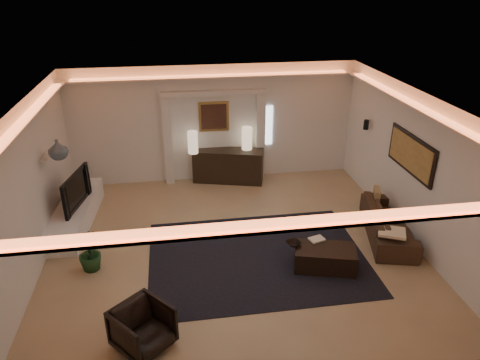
{
  "coord_description": "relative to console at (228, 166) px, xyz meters",
  "views": [
    {
      "loc": [
        -1.0,
        -7.04,
        4.87
      ],
      "look_at": [
        0.2,
        0.6,
        1.25
      ],
      "focal_mm": 33.45,
      "sensor_mm": 36.0,
      "label": 1
    }
  ],
  "objects": [
    {
      "name": "floor",
      "position": [
        -0.32,
        -3.25,
        -0.4
      ],
      "size": [
        7.0,
        7.0,
        0.0
      ],
      "primitive_type": "plane",
      "color": "tan",
      "rests_on": "ground"
    },
    {
      "name": "ceiling",
      "position": [
        -0.32,
        -3.25,
        2.5
      ],
      "size": [
        7.0,
        7.0,
        0.0
      ],
      "primitive_type": "plane",
      "rotation": [
        3.14,
        0.0,
        0.0
      ],
      "color": "white",
      "rests_on": "ground"
    },
    {
      "name": "wall_back",
      "position": [
        -0.32,
        0.25,
        1.05
      ],
      "size": [
        7.0,
        0.0,
        7.0
      ],
      "primitive_type": "plane",
      "rotation": [
        1.57,
        0.0,
        0.0
      ],
      "color": "white",
      "rests_on": "ground"
    },
    {
      "name": "wall_front",
      "position": [
        -0.32,
        -6.75,
        1.05
      ],
      "size": [
        7.0,
        0.0,
        7.0
      ],
      "primitive_type": "plane",
      "rotation": [
        -1.57,
        0.0,
        0.0
      ],
      "color": "white",
      "rests_on": "ground"
    },
    {
      "name": "wall_left",
      "position": [
        -3.82,
        -3.25,
        1.05
      ],
      "size": [
        0.0,
        7.0,
        7.0
      ],
      "primitive_type": "plane",
      "rotation": [
        1.57,
        0.0,
        1.57
      ],
      "color": "white",
      "rests_on": "ground"
    },
    {
      "name": "wall_right",
      "position": [
        3.18,
        -3.25,
        1.05
      ],
      "size": [
        0.0,
        7.0,
        7.0
      ],
      "primitive_type": "plane",
      "rotation": [
        1.57,
        0.0,
        -1.57
      ],
      "color": "white",
      "rests_on": "ground"
    },
    {
      "name": "cove_soffit",
      "position": [
        -0.32,
        -3.25,
        2.22
      ],
      "size": [
        7.0,
        7.0,
        0.04
      ],
      "primitive_type": "cube",
      "color": "silver",
      "rests_on": "ceiling"
    },
    {
      "name": "daylight_slit",
      "position": [
        1.03,
        0.23,
        0.95
      ],
      "size": [
        0.25,
        0.03,
        1.0
      ],
      "primitive_type": "cube",
      "color": "white",
      "rests_on": "wall_back"
    },
    {
      "name": "area_rug",
      "position": [
        0.08,
        -3.45,
        -0.39
      ],
      "size": [
        4.0,
        3.0,
        0.01
      ],
      "primitive_type": "cube",
      "color": "black",
      "rests_on": "ground"
    },
    {
      "name": "pilaster_left",
      "position": [
        -1.47,
        0.15,
        0.7
      ],
      "size": [
        0.22,
        0.2,
        2.2
      ],
      "primitive_type": "cube",
      "color": "silver",
      "rests_on": "ground"
    },
    {
      "name": "pilaster_right",
      "position": [
        0.83,
        0.15,
        0.7
      ],
      "size": [
        0.22,
        0.2,
        2.2
      ],
      "primitive_type": "cube",
      "color": "silver",
      "rests_on": "ground"
    },
    {
      "name": "alcove_header",
      "position": [
        -0.32,
        0.15,
        1.85
      ],
      "size": [
        2.52,
        0.2,
        0.12
      ],
      "primitive_type": "cube",
      "color": "silver",
      "rests_on": "wall_back"
    },
    {
      "name": "painting_frame",
      "position": [
        -0.32,
        0.22,
        1.25
      ],
      "size": [
        0.74,
        0.04,
        0.74
      ],
      "primitive_type": "cube",
      "color": "tan",
      "rests_on": "wall_back"
    },
    {
      "name": "painting_canvas",
      "position": [
        -0.32,
        0.19,
        1.25
      ],
      "size": [
        0.62,
        0.02,
        0.62
      ],
      "primitive_type": "cube",
      "color": "#4C2D1E",
      "rests_on": "wall_back"
    },
    {
      "name": "art_panel_frame",
      "position": [
        3.15,
        -2.95,
        1.3
      ],
      "size": [
        0.04,
        1.64,
        0.74
      ],
      "primitive_type": "cube",
      "color": "black",
      "rests_on": "wall_right"
    },
    {
      "name": "art_panel_gold",
      "position": [
        3.13,
        -2.95,
        1.3
      ],
      "size": [
        0.02,
        1.5,
        0.62
      ],
      "primitive_type": "cube",
      "color": "tan",
      "rests_on": "wall_right"
    },
    {
      "name": "wall_sconce",
      "position": [
        3.06,
        -1.05,
        1.28
      ],
      "size": [
        0.12,
        0.12,
        0.22
      ],
      "primitive_type": "cylinder",
      "color": "black",
      "rests_on": "wall_right"
    },
    {
      "name": "wall_niche",
      "position": [
        -3.76,
        -1.85,
        1.25
      ],
      "size": [
        0.1,
        0.55,
        0.04
      ],
      "primitive_type": "cube",
      "color": "silver",
      "rests_on": "wall_left"
    },
    {
      "name": "console",
      "position": [
        0.0,
        0.0,
        0.0
      ],
      "size": [
        1.82,
        0.98,
        0.87
      ],
      "primitive_type": "cube",
      "rotation": [
        0.0,
        0.0,
        -0.27
      ],
      "color": "black",
      "rests_on": "ground"
    },
    {
      "name": "lamp_left",
      "position": [
        -0.87,
        -0.05,
        0.69
      ],
      "size": [
        0.31,
        0.31,
        0.55
      ],
      "primitive_type": "cylinder",
      "rotation": [
        0.0,
        0.0,
        0.32
      ],
      "color": "beige",
      "rests_on": "console"
    },
    {
      "name": "lamp_right",
      "position": [
        0.47,
        0.0,
        0.69
      ],
      "size": [
        0.3,
        0.3,
        0.57
      ],
      "primitive_type": "cylinder",
      "rotation": [
        0.0,
        0.0,
        -0.21
      ],
      "color": "#FEE3B4",
      "rests_on": "console"
    },
    {
      "name": "media_ledge",
      "position": [
        -3.47,
        -1.62,
        -0.18
      ],
      "size": [
        0.83,
        2.61,
        0.48
      ],
      "primitive_type": "cube",
      "rotation": [
        0.0,
        0.0,
        -0.07
      ],
      "color": "white",
      "rests_on": "ground"
    },
    {
      "name": "tv",
      "position": [
        -3.47,
        -1.7,
        0.41
      ],
      "size": [
        1.26,
        0.43,
        0.72
      ],
      "primitive_type": "imported",
      "rotation": [
        0.0,
        0.0,
        1.35
      ],
      "color": "black",
      "rests_on": "media_ledge"
    },
    {
      "name": "figurine",
      "position": [
        -3.27,
        -0.97,
        0.24
      ],
      "size": [
        0.18,
        0.18,
        0.4
      ],
      "primitive_type": "cylinder",
      "rotation": [
        0.0,
        0.0,
        -0.27
      ],
      "color": "black",
      "rests_on": "media_ledge"
    },
    {
      "name": "ginger_jar",
      "position": [
        -3.47,
        -2.08,
        1.46
      ],
      "size": [
        0.45,
        0.45,
        0.38
      ],
      "primitive_type": "imported",
      "rotation": [
        0.0,
        0.0,
        -0.31
      ],
      "color": "slate",
      "rests_on": "wall_niche"
    },
    {
      "name": "plant",
      "position": [
        -2.93,
        -3.34,
        -0.04
      ],
      "size": [
        0.44,
        0.44,
        0.71
      ],
      "primitive_type": "imported",
      "rotation": [
        0.0,
        0.0,
        -0.1
      ],
      "color": "#1C3E1C",
      "rests_on": "ground"
    },
    {
      "name": "sofa",
      "position": [
        2.83,
        -3.1,
        -0.1
      ],
      "size": [
        2.21,
        1.3,
        0.6
      ],
      "primitive_type": "imported",
      "rotation": [
        0.0,
        0.0,
        1.32
      ],
      "color": "black",
      "rests_on": "ground"
    },
    {
      "name": "throw_blanket",
      "position": [
        2.51,
        -3.82,
        0.15
      ],
      "size": [
        0.6,
        0.56,
        0.05
      ],
      "primitive_type": "cube",
      "rotation": [
        0.0,
        0.0,
        -0.43
      ],
      "color": "silver",
      "rests_on": "sofa"
    },
    {
      "name": "throw_pillow",
      "position": [
        2.83,
        -2.45,
        0.15
      ],
      "size": [
        0.23,
        0.39,
        0.38
      ],
      "primitive_type": "cube",
      "rotation": [
        0.0,
        0.0,
        -0.34
      ],
      "color": "tan",
      "rests_on": "sofa"
    },
    {
      "name": "coffee_table",
      "position": [
        1.22,
        -3.94,
        -0.2
      ],
      "size": [
        1.2,
        0.86,
        0.4
      ],
      "primitive_type": "cube",
      "rotation": [
        0.0,
        0.0,
        -0.27
      ],
      "color": "black",
      "rests_on": "ground"
    },
    {
      "name": "bowl",
      "position": [
        0.68,
        -3.74,
        0.04
      ],
      "size": [
        0.3,
        0.3,
        0.06
      ],
      "primitive_type": "imported",
      "rotation": [
        0.0,
        0.0,
        0.18
      ],
      "color": "black",
      "rests_on": "coffee_table"
    },
    {
      "name": "magazine",
      "position": [
        1.15,
        -3.65,
        0.02
      ],
      "size": [
        0.32,
        0.26,
        0.03
      ],
      "primitive_type": "cube",
      "rotation": [
        0.0,
        0.0,
        0.28
      ],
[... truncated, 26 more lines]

